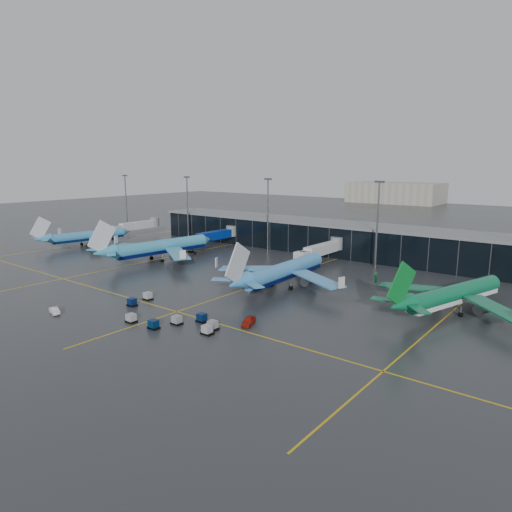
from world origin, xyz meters
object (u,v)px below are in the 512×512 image
Objects in this scene: airliner_klm_west at (88,230)px; airliner_arkefly at (162,239)px; service_van_white at (55,311)px; airliner_aer_lingus at (456,283)px; service_van_red at (249,321)px; mobile_airstair at (252,288)px; baggage_carts at (169,316)px; airliner_klm_near at (285,261)px.

airliner_klm_west is 0.84× the size of airliner_arkefly.
airliner_arkefly is at bearing 41.37° from service_van_white.
service_van_white is at bearing -123.98° from airliner_aer_lingus.
service_van_red is at bearing -7.74° from airliner_klm_west.
airliner_klm_west is at bearing 68.43° from service_van_white.
airliner_klm_west is at bearing -176.17° from mobile_airstair.
baggage_carts is (88.39, -37.77, -5.02)m from airliner_klm_west.
service_van_white is (67.10, -49.77, -5.11)m from airliner_klm_west.
airliner_klm_near reaches higher than baggage_carts.
airliner_klm_west is 42.68m from airliner_arkefly.
airliner_aer_lingus reaches higher than airliner_klm_west.
airliner_arkefly reaches higher than mobile_airstair.
mobile_airstair is at bearing -13.29° from service_van_white.
airliner_klm_west is 1.35× the size of baggage_carts.
airliner_arkefly reaches higher than service_van_white.
airliner_klm_west is at bearing 156.86° from baggage_carts.
service_van_red is 1.15× the size of service_van_white.
baggage_carts is 26.66m from mobile_airstair.
service_van_red is at bearing -46.01° from service_van_white.
airliner_klm_near is at bearing 90.38° from service_van_red.
service_van_red is (-28.51, -32.77, -5.29)m from airliner_aer_lingus.
service_van_white is at bearing -27.89° from airliner_klm_west.
service_van_white is at bearing -57.32° from airliner_arkefly.
service_van_red is (102.46, -30.17, -4.99)m from airliner_klm_west.
airliner_klm_near is 35.68m from baggage_carts.
mobile_airstair reaches higher than baggage_carts.
airliner_arkefly is at bearing 140.81° from baggage_carts.
baggage_carts is (45.72, -37.28, -6.11)m from airliner_arkefly.
mobile_airstair is 0.77× the size of service_van_red.
service_van_red is (14.07, 7.60, 0.03)m from baggage_carts.
service_van_red is (14.55, -19.06, 0.02)m from mobile_airstair.
airliner_klm_near is (49.33, -2.26, -0.32)m from airliner_arkefly.
mobile_airstair is (-0.49, 26.66, 0.01)m from baggage_carts.
service_van_red is at bearing -114.35° from airliner_aer_lingus.
airliner_klm_near reaches higher than service_van_red.
baggage_carts is 5.99× the size of service_van_red.
airliner_aer_lingus is (130.97, 2.59, 0.30)m from airliner_klm_west.
airliner_klm_west is 130.99m from airliner_aer_lingus.
airliner_klm_near is 10.96m from mobile_airstair.
airliner_klm_west reaches higher than baggage_carts.
airliner_klm_west reaches higher than service_van_red.
airliner_klm_west is at bearing 143.09° from service_van_red.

